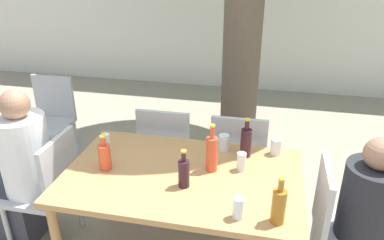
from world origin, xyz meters
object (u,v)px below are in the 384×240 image
Objects in this scene: patio_chair_0 at (49,185)px; drinking_glass_4 at (238,208)px; wine_bottle_1 at (246,142)px; person_seated_1 at (379,231)px; dining_table_front at (182,183)px; soda_bottle_2 at (212,153)px; drinking_glass_0 at (276,147)px; patio_chair_2 at (167,148)px; patio_chair_4 at (51,115)px; drinking_glass_2 at (224,143)px; soda_bottle_3 at (105,156)px; person_seated_0 at (20,176)px; drinking_glass_3 at (241,162)px; drinking_glass_1 at (106,142)px; amber_bottle_4 at (279,205)px; wine_bottle_0 at (184,173)px; patio_chair_1 at (338,224)px; patio_chair_3 at (239,156)px.

patio_chair_0 reaches higher than drinking_glass_4.
person_seated_1 is at bearing -20.27° from wine_bottle_1.
dining_table_front is 4.66× the size of soda_bottle_2.
wine_bottle_1 is 2.45× the size of drinking_glass_0.
soda_bottle_2 is at bearing 85.39° from person_seated_1.
patio_chair_2 is at bearing 113.35° from dining_table_front.
patio_chair_4 reaches higher than drinking_glass_2.
drinking_glass_2 is at bearing 103.69° from drinking_glass_4.
person_seated_1 is 4.56× the size of soda_bottle_3.
patio_chair_2 is at bearing 127.69° from person_seated_0.
person_seated_1 is 0.97m from drinking_glass_4.
drinking_glass_3 is at bearing 11.20° from soda_bottle_3.
person_seated_0 reaches higher than soda_bottle_2.
patio_chair_4 reaches higher than drinking_glass_0.
patio_chair_4 is 7.26× the size of drinking_glass_1.
wine_bottle_1 is 0.20m from drinking_glass_3.
drinking_glass_4 is (0.91, -0.31, -0.03)m from soda_bottle_3.
dining_table_front is at bearing -17.38° from drinking_glass_1.
patio_chair_4 is 2.16m from soda_bottle_2.
amber_bottle_4 is at bearing -88.65° from drinking_glass_0.
drinking_glass_2 is (1.46, 0.37, 0.25)m from person_seated_0.
patio_chair_2 reaches higher than drinking_glass_3.
wine_bottle_0 reaches higher than dining_table_front.
amber_bottle_4 is 0.22m from drinking_glass_4.
drinking_glass_0 is at bearing 50.04° from drinking_glass_3.
patio_chair_1 is 1.55m from soda_bottle_3.
soda_bottle_3 is at bearing -168.80° from drinking_glass_3.
wine_bottle_0 is at bearing 112.49° from patio_chair_2.
drinking_glass_3 reaches higher than drinking_glass_0.
drinking_glass_2 is (-0.09, -0.35, 0.30)m from patio_chair_3.
drinking_glass_4 is at bearing -35.72° from patio_chair_4.
patio_chair_4 is (-1.37, 0.42, 0.00)m from patio_chair_2.
drinking_glass_1 is 1.03× the size of drinking_glass_2.
patio_chair_2 is 3.59× the size of wine_bottle_0.
drinking_glass_4 is at bearing -42.23° from dining_table_front.
patio_chair_2 is 0.88m from soda_bottle_2.
soda_bottle_3 is 2.06× the size of drinking_glass_2.
amber_bottle_4 reaches higher than wine_bottle_0.
patio_chair_4 is 0.80× the size of person_seated_1.
person_seated_0 is (-2.24, -0.00, 0.04)m from patio_chair_1.
amber_bottle_4 reaches higher than dining_table_front.
person_seated_0 is at bearing 169.23° from amber_bottle_4.
soda_bottle_3 is (-0.51, -0.05, 0.17)m from dining_table_front.
drinking_glass_3 is (-0.01, -0.19, -0.05)m from wine_bottle_1.
drinking_glass_0 is (0.41, 0.30, -0.07)m from soda_bottle_2.
soda_bottle_2 reaches higher than patio_chair_2.
patio_chair_2 is 7.71× the size of drinking_glass_0.
drinking_glass_1 is at bearing 156.06° from amber_bottle_4.
patio_chair_0 is 0.23m from person_seated_0.
dining_table_front is 1.70× the size of patio_chair_1.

